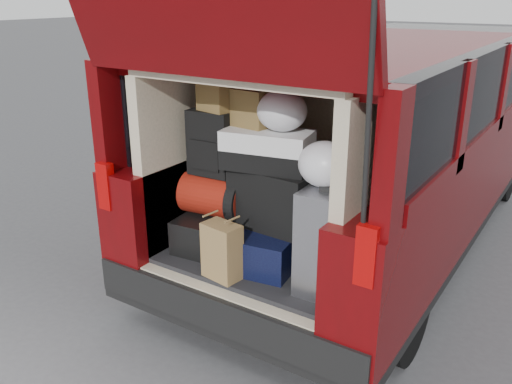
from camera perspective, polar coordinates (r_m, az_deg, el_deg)
ground at (r=3.67m, az=-0.50°, el=-15.62°), size 80.00×80.00×0.00m
minivan at (r=4.79m, az=11.92°, el=4.88°), size 1.90×5.35×2.77m
load_floor at (r=3.71m, az=1.88°, el=-10.07°), size 1.24×1.05×0.55m
black_hardshell at (r=3.63m, az=-3.96°, el=-3.92°), size 0.47×0.60×0.23m
navy_hardshell at (r=3.40m, az=0.99°, el=-5.61°), size 0.50×0.58×0.23m
silver_roller at (r=3.07m, az=7.66°, el=-4.84°), size 0.27×0.42×0.61m
kraft_bag at (r=3.20m, az=-3.60°, el=-6.23°), size 0.24×0.17×0.34m
red_duffel at (r=3.52m, az=-4.33°, el=-0.36°), size 0.45×0.32×0.27m
black_soft_case at (r=3.33m, az=2.00°, el=-0.57°), size 0.53×0.34×0.37m
backpack at (r=3.44m, az=-4.59°, el=5.21°), size 0.30×0.19×0.41m
twotone_duffel at (r=3.23m, az=1.21°, el=4.48°), size 0.56×0.36×0.23m
grocery_sack_lower at (r=3.37m, az=-4.06°, el=10.17°), size 0.24×0.21×0.19m
grocery_sack_upper at (r=3.29m, az=-0.23°, el=8.89°), size 0.24×0.21×0.23m
plastic_bag_center at (r=3.17m, az=2.74°, el=8.54°), size 0.35×0.33×0.24m
plastic_bag_right at (r=2.93m, az=7.24°, el=2.92°), size 0.34×0.32×0.25m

